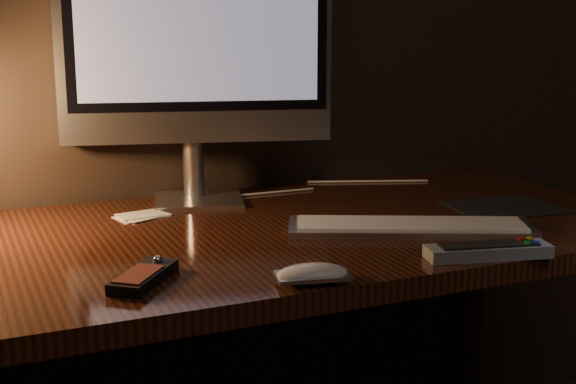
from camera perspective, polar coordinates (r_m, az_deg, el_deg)
name	(u,v)px	position (r m, az deg, el deg)	size (l,w,h in m)	color
desk	(253,279)	(1.71, -2.52, -6.22)	(1.60, 0.75, 0.75)	#3D1B0E
monitor	(195,36)	(1.80, -6.61, 10.96)	(0.59, 0.22, 0.63)	silver
keyboard	(410,227)	(1.61, 8.68, -2.45)	(0.48, 0.13, 0.02)	silver
mousepad	(505,207)	(1.85, 15.15, -1.05)	(0.23, 0.19, 0.00)	black
mouse	(312,276)	(1.29, 1.73, -6.02)	(0.12, 0.06, 0.02)	white
media_remote	(144,276)	(1.32, -10.22, -5.89)	(0.14, 0.16, 0.03)	black
tv_remote	(488,251)	(1.47, 14.04, -4.06)	(0.23, 0.11, 0.03)	gray
papers	(142,216)	(1.73, -10.37, -1.68)	(0.11, 0.07, 0.01)	white
cable	(313,189)	(1.96, 1.77, 0.24)	(0.01, 0.01, 0.64)	white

